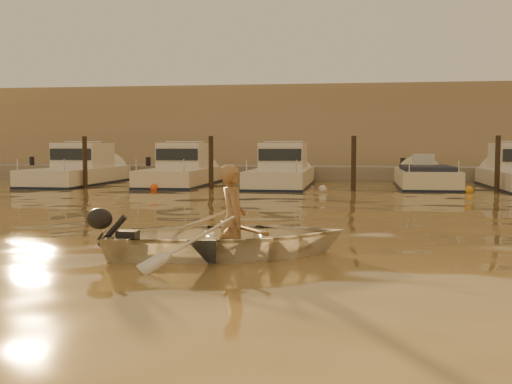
% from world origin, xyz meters
% --- Properties ---
extents(ground_plane, '(160.00, 160.00, 0.00)m').
position_xyz_m(ground_plane, '(0.00, 0.00, 0.00)').
color(ground_plane, olive).
rests_on(ground_plane, ground).
extents(dinghy, '(4.38, 3.68, 0.78)m').
position_xyz_m(dinghy, '(-2.09, -0.19, 0.27)').
color(dinghy, silver).
rests_on(dinghy, ground_plane).
extents(person, '(0.57, 0.71, 1.69)m').
position_xyz_m(person, '(-2.00, -0.17, 0.54)').
color(person, '#946F4A').
rests_on(person, dinghy).
extents(outboard_motor, '(0.98, 0.65, 0.70)m').
position_xyz_m(outboard_motor, '(-3.53, -0.64, 0.28)').
color(outboard_motor, black).
rests_on(outboard_motor, dinghy).
extents(oar_port, '(1.08, 1.86, 0.13)m').
position_xyz_m(oar_port, '(-1.86, -0.12, 0.42)').
color(oar_port, brown).
rests_on(oar_port, dinghy).
extents(oar_starboard, '(0.33, 2.09, 0.13)m').
position_xyz_m(oar_starboard, '(-2.05, -0.18, 0.42)').
color(oar_starboard, brown).
rests_on(oar_starboard, dinghy).
extents(moored_boat_0, '(2.35, 7.43, 1.75)m').
position_xyz_m(moored_boat_0, '(-11.82, 16.00, 0.62)').
color(moored_boat_0, silver).
rests_on(moored_boat_0, ground_plane).
extents(moored_boat_1, '(2.28, 6.77, 1.75)m').
position_xyz_m(moored_boat_1, '(-7.29, 16.00, 0.62)').
color(moored_boat_1, '#EDE0C6').
rests_on(moored_boat_1, ground_plane).
extents(moored_boat_2, '(2.23, 7.48, 1.75)m').
position_xyz_m(moored_boat_2, '(-3.08, 16.00, 0.62)').
color(moored_boat_2, silver).
rests_on(moored_boat_2, ground_plane).
extents(moored_boat_3, '(2.11, 6.08, 0.95)m').
position_xyz_m(moored_boat_3, '(2.59, 16.00, 0.22)').
color(moored_boat_3, beige).
rests_on(moored_boat_3, ground_plane).
extents(piling_0, '(0.18, 0.18, 2.20)m').
position_xyz_m(piling_0, '(-10.50, 13.80, 0.90)').
color(piling_0, '#2D2319').
rests_on(piling_0, ground_plane).
extents(piling_1, '(0.18, 0.18, 2.20)m').
position_xyz_m(piling_1, '(-5.50, 13.80, 0.90)').
color(piling_1, '#2D2319').
rests_on(piling_1, ground_plane).
extents(piling_2, '(0.18, 0.18, 2.20)m').
position_xyz_m(piling_2, '(-0.20, 13.80, 0.90)').
color(piling_2, '#2D2319').
rests_on(piling_2, ground_plane).
extents(piling_3, '(0.18, 0.18, 2.20)m').
position_xyz_m(piling_3, '(4.80, 13.80, 0.90)').
color(piling_3, '#2D2319').
rests_on(piling_3, ground_plane).
extents(fender_a, '(0.30, 0.30, 0.30)m').
position_xyz_m(fender_a, '(-11.19, 12.83, 0.10)').
color(fender_a, silver).
rests_on(fender_a, ground_plane).
extents(fender_b, '(0.30, 0.30, 0.30)m').
position_xyz_m(fender_b, '(-7.48, 13.01, 0.10)').
color(fender_b, '#ED571B').
rests_on(fender_b, ground_plane).
extents(fender_c, '(0.30, 0.30, 0.30)m').
position_xyz_m(fender_c, '(-1.27, 13.04, 0.10)').
color(fender_c, silver).
rests_on(fender_c, ground_plane).
extents(fender_d, '(0.30, 0.30, 0.30)m').
position_xyz_m(fender_d, '(3.79, 13.43, 0.10)').
color(fender_d, orange).
rests_on(fender_d, ground_plane).
extents(quay, '(52.00, 4.00, 1.00)m').
position_xyz_m(quay, '(0.00, 21.50, 0.15)').
color(quay, gray).
rests_on(quay, ground_plane).
extents(waterfront_building, '(46.00, 7.00, 4.80)m').
position_xyz_m(waterfront_building, '(0.00, 27.00, 2.40)').
color(waterfront_building, '#9E8466').
rests_on(waterfront_building, quay).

